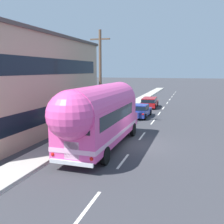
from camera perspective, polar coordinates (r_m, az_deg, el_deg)
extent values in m
plane|color=#38383D|center=(17.48, 5.35, -7.32)|extent=(300.00, 300.00, 0.00)
cube|color=silver|center=(10.10, -5.28, -20.42)|extent=(0.14, 2.40, 0.01)
cube|color=silver|center=(14.40, 2.52, -10.98)|extent=(0.14, 2.40, 0.01)
cube|color=silver|center=(19.76, 6.82, -5.36)|extent=(0.14, 2.40, 0.01)
cube|color=silver|center=(25.15, 9.18, -2.21)|extent=(0.14, 2.40, 0.01)
cube|color=silver|center=(30.12, 10.58, -0.33)|extent=(0.14, 2.40, 0.01)
cube|color=silver|center=(34.60, 11.50, 0.89)|extent=(0.14, 2.40, 0.01)
cube|color=silver|center=(40.27, 12.36, 2.04)|extent=(0.14, 2.40, 0.01)
cube|color=silver|center=(44.93, 12.90, 2.77)|extent=(0.14, 2.40, 0.01)
cube|color=silver|center=(50.00, 13.37, 3.40)|extent=(0.14, 2.40, 0.01)
cube|color=silver|center=(55.06, 13.76, 3.92)|extent=(0.14, 2.40, 0.01)
cube|color=silver|center=(60.35, 14.10, 4.37)|extent=(0.14, 2.40, 0.01)
cube|color=silver|center=(29.73, 2.99, -0.31)|extent=(0.12, 80.00, 0.01)
cube|color=#ADA89E|center=(28.07, 0.11, -0.73)|extent=(1.88, 90.00, 0.15)
cube|color=black|center=(21.00, -11.57, 0.40)|extent=(0.08, 14.73, 1.20)
cube|color=black|center=(20.75, -11.89, 9.99)|extent=(0.08, 14.73, 1.20)
cylinder|color=brown|center=(22.87, -2.65, 7.48)|extent=(0.24, 0.24, 8.50)
cube|color=brown|center=(23.01, -2.71, 16.09)|extent=(1.80, 0.12, 0.12)
cube|color=#EA4C9E|center=(16.13, -2.39, -2.29)|extent=(2.62, 8.39, 2.30)
cylinder|color=#EA4C9E|center=(15.94, -2.42, 1.76)|extent=(2.57, 8.29, 2.45)
sphere|color=#EA4C9E|center=(12.21, -9.25, -0.71)|extent=(2.40, 2.40, 2.40)
cube|color=#EA4C9E|center=(20.76, 2.30, -1.55)|extent=(2.28, 1.33, 0.95)
cube|color=#F4B2D6|center=(16.27, -2.38, -4.53)|extent=(2.66, 8.43, 0.24)
cube|color=black|center=(15.74, -2.79, -0.36)|extent=(2.62, 6.59, 0.76)
cube|color=black|center=(12.29, -9.21, -3.02)|extent=(2.00, 0.11, 0.84)
cube|color=#F4B2D6|center=(12.61, -9.08, -8.58)|extent=(0.80, 0.07, 0.90)
cube|color=silver|center=(12.73, -9.20, -11.26)|extent=(2.34, 0.17, 0.20)
sphere|color=red|center=(13.19, -13.18, -9.27)|extent=(0.20, 0.20, 0.20)
sphere|color=red|center=(12.27, -4.63, -10.48)|extent=(0.20, 0.20, 0.20)
cube|color=black|center=(19.98, 1.86, 1.87)|extent=(2.14, 0.13, 0.96)
cube|color=silver|center=(21.44, 2.81, -1.54)|extent=(0.90, 0.11, 0.56)
cylinder|color=black|center=(20.26, -1.71, -3.48)|extent=(0.27, 1.00, 1.00)
cylinder|color=black|center=(19.60, 4.75, -3.95)|extent=(0.27, 1.00, 1.00)
cylinder|color=black|center=(14.65, -10.30, -8.71)|extent=(0.27, 1.00, 1.00)
cylinder|color=black|center=(13.74, -1.55, -9.80)|extent=(0.27, 1.00, 1.00)
cube|color=navy|center=(27.58, 6.24, -0.03)|extent=(2.04, 4.30, 0.60)
cube|color=navy|center=(27.37, 6.20, 1.11)|extent=(1.76, 1.94, 0.55)
cube|color=black|center=(27.37, 6.20, 1.05)|extent=(1.82, 1.99, 0.43)
cube|color=red|center=(25.72, 3.37, -0.27)|extent=(0.20, 0.05, 0.14)
cube|color=red|center=(25.32, 6.97, -0.48)|extent=(0.20, 0.05, 0.14)
cylinder|color=black|center=(29.18, 5.14, 0.11)|extent=(0.22, 0.65, 0.64)
cylinder|color=black|center=(28.80, 8.63, -0.09)|extent=(0.22, 0.65, 0.64)
cylinder|color=black|center=(26.48, 3.62, -0.83)|extent=(0.22, 0.65, 0.64)
cylinder|color=black|center=(26.05, 7.46, -1.06)|extent=(0.22, 0.65, 0.64)
cube|color=#A5191E|center=(34.81, 8.50, 1.88)|extent=(2.04, 4.57, 0.60)
cube|color=#A5191E|center=(34.27, 8.43, 2.74)|extent=(1.80, 3.32, 0.55)
cube|color=black|center=(34.28, 8.43, 2.69)|extent=(1.86, 3.36, 0.43)
cube|color=red|center=(32.67, 6.58, 1.76)|extent=(0.20, 0.05, 0.14)
cube|color=red|center=(32.46, 9.46, 1.64)|extent=(0.20, 0.05, 0.14)
cylinder|color=black|center=(36.49, 7.38, 1.94)|extent=(0.22, 0.65, 0.64)
cylinder|color=black|center=(36.28, 10.22, 1.82)|extent=(0.22, 0.65, 0.64)
cylinder|color=black|center=(33.43, 6.62, 1.27)|extent=(0.22, 0.65, 0.64)
cylinder|color=black|center=(33.21, 9.71, 1.14)|extent=(0.22, 0.65, 0.64)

